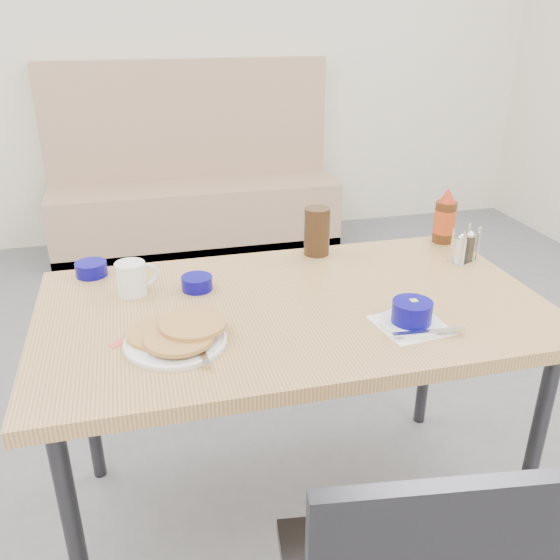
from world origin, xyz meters
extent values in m
cube|color=beige|center=(0.00, 2.97, 1.40)|extent=(5.00, 0.06, 2.80)
cube|color=tan|center=(0.00, 2.72, 0.23)|extent=(1.90, 0.55, 0.45)
cube|color=tan|center=(0.00, 2.94, 0.72)|extent=(1.90, 0.12, 1.00)
cube|color=#2D2D33|center=(0.00, 2.72, 0.04)|extent=(1.90, 0.55, 0.08)
cube|color=tan|center=(0.00, 0.25, 0.74)|extent=(1.40, 0.80, 0.04)
cylinder|color=#2D2D33|center=(-0.62, -0.07, 0.36)|extent=(0.04, 0.04, 0.72)
cylinder|color=#2D2D33|center=(0.62, -0.07, 0.36)|extent=(0.04, 0.04, 0.72)
cylinder|color=#2D2D33|center=(-0.62, 0.57, 0.36)|extent=(0.04, 0.04, 0.72)
cylinder|color=#2D2D33|center=(0.62, 0.57, 0.36)|extent=(0.04, 0.04, 0.72)
cylinder|color=white|center=(-0.34, 0.11, 0.77)|extent=(0.25, 0.25, 0.01)
cylinder|color=tan|center=(-0.37, 0.14, 0.78)|extent=(0.17, 0.17, 0.01)
cylinder|color=tan|center=(-0.33, 0.08, 0.79)|extent=(0.17, 0.17, 0.01)
cylinder|color=tan|center=(-0.29, 0.13, 0.80)|extent=(0.17, 0.17, 0.01)
cube|color=silver|center=(-0.28, 0.02, 0.78)|extent=(0.02, 0.11, 0.00)
cylinder|color=white|center=(-0.43, 0.43, 0.81)|extent=(0.09, 0.09, 0.10)
cylinder|color=black|center=(-0.43, 0.43, 0.85)|extent=(0.07, 0.07, 0.00)
torus|color=white|center=(-0.39, 0.44, 0.81)|extent=(0.07, 0.04, 0.07)
cube|color=white|center=(0.26, 0.05, 0.76)|extent=(0.19, 0.19, 0.00)
cylinder|color=white|center=(0.26, 0.05, 0.77)|extent=(0.16, 0.16, 0.01)
cylinder|color=#080575|center=(0.26, 0.05, 0.80)|extent=(0.10, 0.10, 0.06)
cylinder|color=white|center=(0.26, 0.05, 0.82)|extent=(0.09, 0.09, 0.01)
cube|color=#F4DB60|center=(0.26, 0.06, 0.83)|extent=(0.02, 0.02, 0.01)
cube|color=silver|center=(0.28, -0.01, 0.78)|extent=(0.19, 0.03, 0.00)
cylinder|color=#080575|center=(-0.55, 0.59, 0.78)|extent=(0.10, 0.10, 0.04)
cylinder|color=#080575|center=(-0.25, 0.41, 0.78)|extent=(0.09, 0.09, 0.04)
cylinder|color=#332010|center=(0.17, 0.59, 0.84)|extent=(0.11, 0.11, 0.16)
cube|color=silver|center=(0.62, 0.41, 0.76)|extent=(0.11, 0.09, 0.00)
cylinder|color=silver|center=(0.59, 0.38, 0.82)|extent=(0.01, 0.01, 0.11)
cylinder|color=silver|center=(0.66, 0.41, 0.82)|extent=(0.01, 0.01, 0.11)
cylinder|color=silver|center=(0.57, 0.41, 0.82)|extent=(0.01, 0.01, 0.11)
cylinder|color=silver|center=(0.65, 0.45, 0.82)|extent=(0.01, 0.01, 0.11)
cylinder|color=silver|center=(0.60, 0.40, 0.80)|extent=(0.03, 0.03, 0.08)
cylinder|color=#3F3326|center=(0.64, 0.42, 0.80)|extent=(0.03, 0.03, 0.08)
cylinder|color=#47230F|center=(0.64, 0.59, 0.83)|extent=(0.07, 0.07, 0.15)
cylinder|color=orange|center=(0.64, 0.59, 0.84)|extent=(0.07, 0.07, 0.08)
cone|color=red|center=(0.64, 0.59, 0.93)|extent=(0.06, 0.06, 0.05)
cube|color=#DD494A|center=(-0.48, 0.14, 0.76)|extent=(0.05, 0.04, 0.00)
camera|label=1|loc=(-0.40, -1.17, 1.51)|focal=38.00mm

